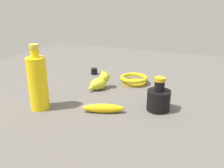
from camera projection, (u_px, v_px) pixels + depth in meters
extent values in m
plane|color=#5B5651|center=(112.00, 92.00, 1.17)|extent=(2.00, 2.00, 0.00)
cylinder|color=black|center=(158.00, 100.00, 0.98)|extent=(0.09, 0.09, 0.08)
cylinder|color=black|center=(160.00, 86.00, 0.96)|extent=(0.04, 0.04, 0.04)
cylinder|color=gold|center=(160.00, 79.00, 0.95)|extent=(0.05, 0.05, 0.01)
cylinder|color=black|center=(94.00, 72.00, 1.44)|extent=(0.04, 0.04, 0.02)
cylinder|color=gold|center=(94.00, 71.00, 1.44)|extent=(0.03, 0.03, 0.00)
cylinder|color=black|center=(94.00, 69.00, 1.43)|extent=(0.04, 0.04, 0.01)
ellipsoid|color=gold|center=(99.00, 84.00, 1.20)|extent=(0.10, 0.11, 0.06)
sphere|color=gold|center=(105.00, 77.00, 1.22)|extent=(0.05, 0.05, 0.05)
cone|color=gold|center=(103.00, 72.00, 1.22)|extent=(0.02, 0.02, 0.02)
cone|color=gold|center=(106.00, 73.00, 1.20)|extent=(0.02, 0.02, 0.02)
ellipsoid|color=gold|center=(92.00, 88.00, 1.18)|extent=(0.04, 0.05, 0.02)
cylinder|color=gold|center=(134.00, 82.00, 1.29)|extent=(0.13, 0.13, 0.01)
torus|color=gold|center=(134.00, 78.00, 1.28)|extent=(0.15, 0.15, 0.02)
ellipsoid|color=yellow|center=(103.00, 108.00, 0.97)|extent=(0.17, 0.09, 0.04)
cylinder|color=yellow|center=(38.00, 84.00, 0.97)|extent=(0.08, 0.08, 0.22)
cylinder|color=yellow|center=(35.00, 53.00, 0.93)|extent=(0.03, 0.03, 0.04)
cylinder|color=gold|center=(34.00, 46.00, 0.92)|extent=(0.04, 0.04, 0.01)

